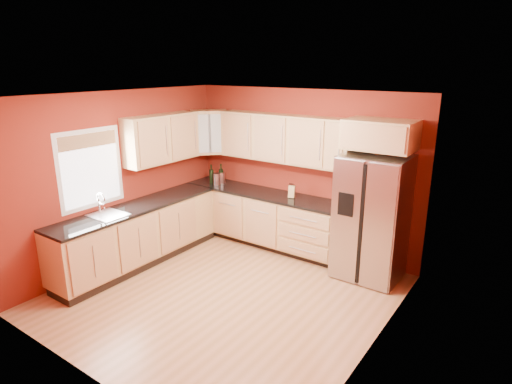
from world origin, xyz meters
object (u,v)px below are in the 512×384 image
wine_bottle_a (211,174)px  soap_dispenser (336,201)px  knife_block (292,191)px  canister_left (217,179)px  refrigerator (372,217)px

wine_bottle_a → soap_dispenser: wine_bottle_a is taller
wine_bottle_a → knife_block: size_ratio=1.74×
knife_block → soap_dispenser: size_ratio=0.92×
wine_bottle_a → soap_dispenser: 2.41m
canister_left → knife_block: 1.48m
soap_dispenser → refrigerator: bearing=-0.9°
refrigerator → canister_left: (-2.83, -0.01, 0.13)m
canister_left → knife_block: canister_left is taller
knife_block → soap_dispenser: bearing=-24.3°
refrigerator → soap_dispenser: bearing=179.1°
wine_bottle_a → soap_dispenser: (2.41, 0.01, -0.06)m
canister_left → knife_block: size_ratio=1.03×
canister_left → wine_bottle_a: (-0.13, 0.01, 0.07)m
refrigerator → knife_block: refrigerator is taller
wine_bottle_a → knife_block: bearing=3.1°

